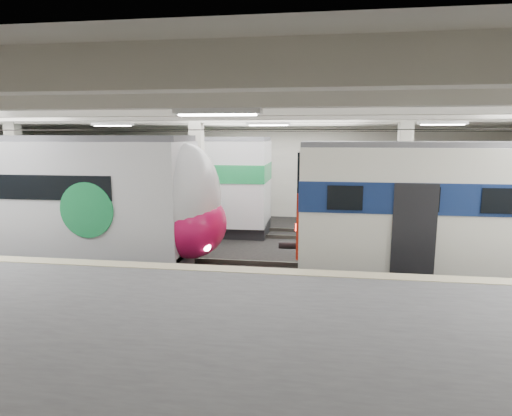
# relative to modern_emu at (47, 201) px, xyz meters

# --- Properties ---
(station_hall) EXTENTS (36.00, 24.00, 5.75)m
(station_hall) POSITION_rel_modern_emu_xyz_m (7.63, -1.74, 1.02)
(station_hall) COLOR black
(station_hall) RESTS_ON ground
(modern_emu) EXTENTS (14.06, 2.90, 4.52)m
(modern_emu) POSITION_rel_modern_emu_xyz_m (0.00, 0.00, 0.00)
(modern_emu) COLOR silver
(modern_emu) RESTS_ON ground
(far_train) EXTENTS (13.93, 2.84, 4.45)m
(far_train) POSITION_rel_modern_emu_xyz_m (0.25, 5.50, 0.08)
(far_train) COLOR silver
(far_train) RESTS_ON ground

